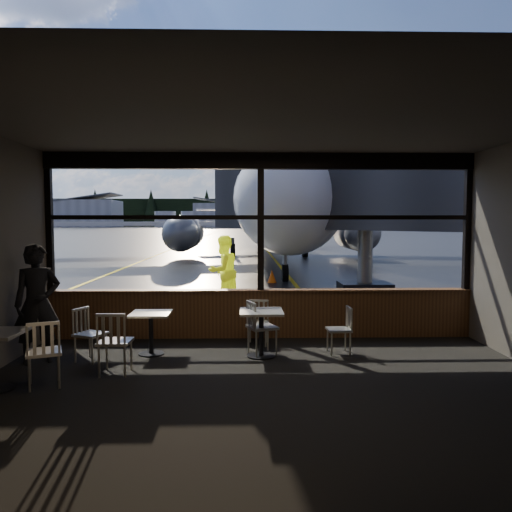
{
  "coord_description": "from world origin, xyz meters",
  "views": [
    {
      "loc": [
        -0.33,
        -9.41,
        2.23
      ],
      "look_at": [
        -0.06,
        1.0,
        1.5
      ],
      "focal_mm": 35.0,
      "sensor_mm": 36.0,
      "label": 1
    }
  ],
  "objects_px": {
    "chair_mid_s": "(115,343)",
    "chair_left_s": "(44,353)",
    "cafe_table_mid": "(151,334)",
    "chair_near_n": "(258,323)",
    "cafe_table_near": "(261,334)",
    "passenger": "(37,304)",
    "jet_bridge": "(374,212)",
    "ground_crew": "(223,271)",
    "chair_near_e": "(339,330)",
    "chair_near_w": "(262,328)",
    "airliner": "(270,168)",
    "chair_mid_w": "(91,335)",
    "cone_nose": "(272,276)"
  },
  "relations": [
    {
      "from": "jet_bridge",
      "to": "cafe_table_near",
      "type": "xyz_separation_m",
      "value": [
        -3.64,
        -6.87,
        -2.13
      ]
    },
    {
      "from": "chair_mid_w",
      "to": "cone_nose",
      "type": "height_order",
      "value": "chair_mid_w"
    },
    {
      "from": "chair_near_n",
      "to": "ground_crew",
      "type": "distance_m",
      "value": 4.22
    },
    {
      "from": "chair_left_s",
      "to": "passenger",
      "type": "height_order",
      "value": "passenger"
    },
    {
      "from": "cone_nose",
      "to": "chair_near_n",
      "type": "bearing_deg",
      "value": -94.91
    },
    {
      "from": "chair_mid_s",
      "to": "chair_left_s",
      "type": "bearing_deg",
      "value": -145.91
    },
    {
      "from": "chair_near_e",
      "to": "ground_crew",
      "type": "xyz_separation_m",
      "value": [
        -2.12,
        4.74,
        0.53
      ]
    },
    {
      "from": "chair_left_s",
      "to": "cone_nose",
      "type": "bearing_deg",
      "value": 50.21
    },
    {
      "from": "cafe_table_near",
      "to": "passenger",
      "type": "height_order",
      "value": "passenger"
    },
    {
      "from": "cafe_table_mid",
      "to": "chair_mid_s",
      "type": "bearing_deg",
      "value": -106.72
    },
    {
      "from": "passenger",
      "to": "airliner",
      "type": "bearing_deg",
      "value": 51.06
    },
    {
      "from": "cafe_table_near",
      "to": "chair_near_n",
      "type": "height_order",
      "value": "chair_near_n"
    },
    {
      "from": "chair_mid_w",
      "to": "ground_crew",
      "type": "height_order",
      "value": "ground_crew"
    },
    {
      "from": "cafe_table_near",
      "to": "cone_nose",
      "type": "xyz_separation_m",
      "value": [
        0.75,
        9.92,
        -0.15
      ]
    },
    {
      "from": "cafe_table_near",
      "to": "chair_near_n",
      "type": "relative_size",
      "value": 0.96
    },
    {
      "from": "cafe_table_mid",
      "to": "passenger",
      "type": "xyz_separation_m",
      "value": [
        -1.68,
        -0.43,
        0.58
      ]
    },
    {
      "from": "chair_near_e",
      "to": "passenger",
      "type": "distance_m",
      "value": 4.87
    },
    {
      "from": "chair_left_s",
      "to": "airliner",
      "type": "bearing_deg",
      "value": 58.11
    },
    {
      "from": "chair_near_w",
      "to": "chair_near_n",
      "type": "xyz_separation_m",
      "value": [
        -0.05,
        0.66,
        -0.05
      ]
    },
    {
      "from": "chair_near_n",
      "to": "chair_mid_s",
      "type": "distance_m",
      "value": 2.7
    },
    {
      "from": "jet_bridge",
      "to": "cone_nose",
      "type": "xyz_separation_m",
      "value": [
        -2.89,
        3.05,
        -2.28
      ]
    },
    {
      "from": "chair_near_e",
      "to": "chair_near_n",
      "type": "xyz_separation_m",
      "value": [
        -1.34,
        0.62,
        0.0
      ]
    },
    {
      "from": "jet_bridge",
      "to": "chair_near_w",
      "type": "xyz_separation_m",
      "value": [
        -3.62,
        -6.73,
        -2.06
      ]
    },
    {
      "from": "chair_near_w",
      "to": "cone_nose",
      "type": "distance_m",
      "value": 9.82
    },
    {
      "from": "cafe_table_mid",
      "to": "chair_mid_w",
      "type": "xyz_separation_m",
      "value": [
        -0.88,
        -0.38,
        0.07
      ]
    },
    {
      "from": "jet_bridge",
      "to": "chair_near_e",
      "type": "relative_size",
      "value": 14.33
    },
    {
      "from": "cafe_table_mid",
      "to": "chair_left_s",
      "type": "height_order",
      "value": "chair_left_s"
    },
    {
      "from": "chair_mid_s",
      "to": "ground_crew",
      "type": "height_order",
      "value": "ground_crew"
    },
    {
      "from": "ground_crew",
      "to": "chair_near_n",
      "type": "bearing_deg",
      "value": 57.61
    },
    {
      "from": "chair_near_e",
      "to": "cone_nose",
      "type": "height_order",
      "value": "chair_near_e"
    },
    {
      "from": "cone_nose",
      "to": "cafe_table_mid",
      "type": "bearing_deg",
      "value": -104.87
    },
    {
      "from": "chair_mid_w",
      "to": "ground_crew",
      "type": "bearing_deg",
      "value": -176.77
    },
    {
      "from": "chair_mid_w",
      "to": "ground_crew",
      "type": "relative_size",
      "value": 0.46
    },
    {
      "from": "chair_near_e",
      "to": "cone_nose",
      "type": "distance_m",
      "value": 9.77
    },
    {
      "from": "chair_near_e",
      "to": "chair_left_s",
      "type": "xyz_separation_m",
      "value": [
        -4.28,
        -1.57,
        0.06
      ]
    },
    {
      "from": "chair_mid_w",
      "to": "chair_mid_s",
      "type": "bearing_deg",
      "value": 62.96
    },
    {
      "from": "chair_near_w",
      "to": "ground_crew",
      "type": "height_order",
      "value": "ground_crew"
    },
    {
      "from": "ground_crew",
      "to": "chair_left_s",
      "type": "bearing_deg",
      "value": 27.96
    },
    {
      "from": "cafe_table_mid",
      "to": "cone_nose",
      "type": "bearing_deg",
      "value": 75.13
    },
    {
      "from": "chair_near_w",
      "to": "chair_mid_s",
      "type": "relative_size",
      "value": 0.97
    },
    {
      "from": "passenger",
      "to": "chair_near_w",
      "type": "bearing_deg",
      "value": -20.8
    },
    {
      "from": "cafe_table_near",
      "to": "cone_nose",
      "type": "relative_size",
      "value": 1.66
    },
    {
      "from": "cafe_table_mid",
      "to": "chair_near_n",
      "type": "xyz_separation_m",
      "value": [
        1.8,
        0.6,
        0.05
      ]
    },
    {
      "from": "chair_mid_s",
      "to": "chair_left_s",
      "type": "distance_m",
      "value": 0.97
    },
    {
      "from": "cafe_table_mid",
      "to": "passenger",
      "type": "distance_m",
      "value": 1.83
    },
    {
      "from": "chair_mid_s",
      "to": "passenger",
      "type": "bearing_deg",
      "value": 156.49
    },
    {
      "from": "airliner",
      "to": "chair_mid_w",
      "type": "relative_size",
      "value": 41.34
    },
    {
      "from": "chair_near_e",
      "to": "chair_left_s",
      "type": "bearing_deg",
      "value": 107.39
    },
    {
      "from": "chair_near_e",
      "to": "chair_near_w",
      "type": "height_order",
      "value": "chair_near_w"
    },
    {
      "from": "chair_near_n",
      "to": "chair_mid_w",
      "type": "height_order",
      "value": "chair_mid_w"
    }
  ]
}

